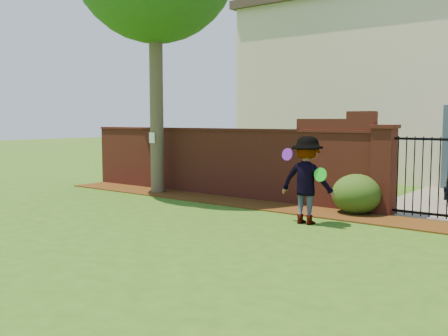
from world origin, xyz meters
The scene contains 11 objects.
ground centered at (0.00, 0.00, -0.01)m, with size 80.00×80.00×0.01m, color #2A5314.
mulch_bed centered at (-0.95, 3.34, 0.01)m, with size 11.10×1.08×0.03m, color #371F0A.
brick_wall centered at (-2.01, 4.00, 0.93)m, with size 8.70×0.31×2.16m.
pillar_left centered at (2.40, 4.00, 0.96)m, with size 0.50×0.50×1.88m.
iron_gate centered at (3.50, 4.00, 0.85)m, with size 1.78×0.03×1.60m.
house centered at (1.00, 12.00, 3.16)m, with size 12.40×6.40×6.30m.
paper_notice centered at (-3.60, 3.21, 1.50)m, with size 0.20×0.01×0.28m, color white.
shrub_left centered at (1.94, 3.71, 0.42)m, with size 1.03×1.03×0.84m, color #1C4414.
man centered at (1.57, 2.17, 0.84)m, with size 1.08×0.62×1.67m, color gray.
frisbee_purple centered at (1.22, 2.07, 1.32)m, with size 0.24×0.24×0.02m, color purple.
frisbee_green centered at (1.93, 2.04, 0.98)m, with size 0.26×0.26×0.02m, color #1AC721.
Camera 1 is at (6.04, -6.26, 1.98)m, focal length 40.21 mm.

